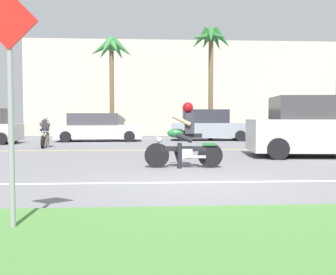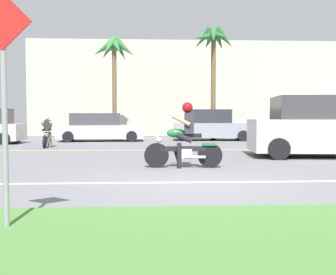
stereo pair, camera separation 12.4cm
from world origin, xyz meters
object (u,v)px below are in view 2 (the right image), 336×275
at_px(palm_tree_1, 114,54).
at_px(parked_car_2, 211,126).
at_px(parked_car_1, 99,128).
at_px(palm_tree_0, 213,45).
at_px(street_sign, 4,87).
at_px(motorcyclist, 184,140).
at_px(motorcyclist_distant, 47,134).
at_px(suv_nearby, 327,127).

bearing_deg(palm_tree_1, parked_car_2, -15.76).
bearing_deg(parked_car_1, palm_tree_0, 11.11).
xyz_separation_m(palm_tree_0, street_sign, (-5.16, -17.69, -3.71)).
height_order(motorcyclist, parked_car_2, parked_car_2).
bearing_deg(palm_tree_1, motorcyclist, -77.89).
bearing_deg(motorcyclist, palm_tree_1, 102.11).
height_order(palm_tree_0, motorcyclist_distant, palm_tree_0).
bearing_deg(parked_car_2, palm_tree_0, 71.22).
distance_m(suv_nearby, street_sign, 10.67).
bearing_deg(motorcyclist_distant, street_sign, -77.81).
distance_m(suv_nearby, motorcyclist_distant, 10.77).
distance_m(parked_car_1, motorcyclist_distant, 4.50).
relative_size(parked_car_2, palm_tree_0, 0.69).
relative_size(suv_nearby, palm_tree_1, 0.85).
bearing_deg(parked_car_2, motorcyclist_distant, -148.01).
bearing_deg(parked_car_2, street_sign, -106.17).
distance_m(motorcyclist, palm_tree_0, 13.43).
bearing_deg(motorcyclist_distant, palm_tree_1, 70.25).
bearing_deg(parked_car_1, suv_nearby, -46.43).
relative_size(palm_tree_1, street_sign, 2.28).
relative_size(parked_car_1, palm_tree_1, 0.77).
bearing_deg(motorcyclist_distant, motorcyclist, -53.73).
distance_m(parked_car_2, motorcyclist_distant, 8.95).
xyz_separation_m(suv_nearby, parked_car_2, (-2.23, 9.15, -0.15)).
distance_m(suv_nearby, palm_tree_0, 10.92).
bearing_deg(motorcyclist_distant, suv_nearby, -24.19).
distance_m(motorcyclist, palm_tree_1, 14.09).
bearing_deg(motorcyclist, suv_nearby, 27.67).
xyz_separation_m(motorcyclist, palm_tree_0, (2.75, 12.31, 4.59)).
bearing_deg(palm_tree_0, palm_tree_1, 171.41).
height_order(palm_tree_1, motorcyclist_distant, palm_tree_1).
bearing_deg(motorcyclist_distant, parked_car_2, 31.99).
bearing_deg(palm_tree_1, suv_nearby, -54.60).
xyz_separation_m(parked_car_2, palm_tree_1, (-5.35, 1.51, 4.09)).
bearing_deg(motorcyclist, palm_tree_0, 77.41).
height_order(parked_car_2, street_sign, street_sign).
relative_size(parked_car_2, motorcyclist_distant, 2.68).
bearing_deg(palm_tree_1, motorcyclist_distant, -109.75).
xyz_separation_m(suv_nearby, motorcyclist_distant, (-9.82, 4.41, -0.36)).
bearing_deg(palm_tree_0, motorcyclist, -102.59).
height_order(parked_car_2, motorcyclist_distant, parked_car_2).
relative_size(suv_nearby, palm_tree_0, 0.79).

